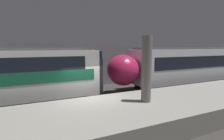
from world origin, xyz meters
name	(u,v)px	position (x,y,z in m)	size (l,w,h in m)	color
ground_plane	(90,113)	(0.00, 0.00, 0.00)	(120.00, 120.00, 0.00)	#33302D
platform	(105,119)	(0.00, -2.22, 0.49)	(40.00, 4.43, 0.98)	gray
station_rear_barrier	(66,65)	(0.00, 6.73, 2.07)	(50.00, 0.15, 4.14)	gray
support_pillar_near	(147,69)	(2.27, -2.09, 2.61)	(0.49, 0.49, 3.27)	slate
train_modern	(207,65)	(13.04, 2.62, 1.88)	(20.70, 2.96, 3.66)	black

